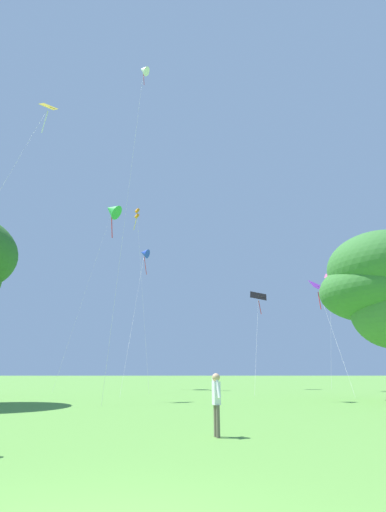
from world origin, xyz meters
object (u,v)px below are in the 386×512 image
at_px(kite_black_large, 259,299).
at_px(kite_yellow_diamond, 43,118).
at_px(kite_pink_low, 331,282).
at_px(person_in_blue_jacket, 216,398).
at_px(tree_right_cluster, 380,286).
at_px(kite_orange_box, 137,215).
at_px(kite_green_small, 112,210).
at_px(kite_purple_streamer, 318,291).
at_px(kite_white_distant, 144,71).
at_px(kite_blue_delta, 144,253).

xyz_separation_m(kite_black_large, kite_yellow_diamond, (-20.65, -16.42, 12.24)).
relative_size(kite_pink_low, kite_black_large, 1.31).
height_order(person_in_blue_jacket, tree_right_cluster, tree_right_cluster).
xyz_separation_m(kite_orange_box, kite_yellow_diamond, (-5.97, -14.83, 2.13)).
xyz_separation_m(kite_green_small, person_in_blue_jacket, (10.87, -30.36, -20.73)).
height_order(kite_purple_streamer, tree_right_cluster, kite_purple_streamer).
distance_m(kite_black_large, kite_white_distant, 27.05).
distance_m(kite_purple_streamer, kite_yellow_diamond, 31.58).
distance_m(kite_white_distant, tree_right_cluster, 27.15).
xyz_separation_m(kite_purple_streamer, kite_green_small, (-24.06, 4.48, 11.63)).
height_order(kite_blue_delta, person_in_blue_jacket, kite_blue_delta).
bearing_deg(kite_white_distant, person_in_blue_jacket, -70.23).
relative_size(kite_pink_low, kite_orange_box, 0.71).
bearing_deg(kite_purple_streamer, kite_yellow_diamond, -154.76).
bearing_deg(kite_white_distant, kite_purple_streamer, 32.66).
height_order(kite_orange_box, kite_green_small, kite_green_small).
bearing_deg(kite_blue_delta, kite_white_distant, -85.65).
bearing_deg(kite_orange_box, kite_white_distant, -81.34).
bearing_deg(kite_green_small, person_in_blue_jacket, -70.30).
bearing_deg(kite_purple_streamer, tree_right_cluster, -93.43).
distance_m(kite_green_small, kite_yellow_diamond, 17.09).
relative_size(kite_black_large, kite_orange_box, 0.54).
bearing_deg(kite_green_small, tree_right_cluster, -37.96).
bearing_deg(kite_yellow_diamond, kite_black_large, 38.49).
distance_m(kite_pink_low, kite_green_small, 31.05).
bearing_deg(kite_orange_box, tree_right_cluster, -39.28).
relative_size(kite_green_small, tree_right_cluster, 2.08).
bearing_deg(kite_yellow_diamond, kite_orange_box, 68.08).
xyz_separation_m(kite_white_distant, kite_purple_streamer, (18.28, 11.72, -17.98)).
height_order(kite_blue_delta, kite_yellow_diamond, kite_yellow_diamond).
relative_size(kite_white_distant, kite_green_small, 1.25).
bearing_deg(kite_orange_box, kite_black_large, 6.17).
height_order(kite_purple_streamer, kite_yellow_diamond, kite_yellow_diamond).
distance_m(kite_blue_delta, kite_pink_low, 25.77).
bearing_deg(kite_black_large, person_in_blue_jacket, -104.00).
height_order(kite_orange_box, person_in_blue_jacket, kite_orange_box).
xyz_separation_m(kite_white_distant, kite_yellow_diamond, (-8.12, -0.73, -5.89)).
distance_m(kite_green_small, person_in_blue_jacket, 38.34).
distance_m(kite_white_distant, person_in_blue_jacket, 30.98).
bearing_deg(kite_yellow_diamond, tree_right_cluster, -2.71).
xyz_separation_m(kite_green_small, tree_right_cluster, (23.24, -18.14, -14.35)).
xyz_separation_m(kite_green_small, kite_yellow_diamond, (-2.33, -16.93, 0.46)).
distance_m(person_in_blue_jacket, tree_right_cluster, 18.53).
distance_m(kite_pink_low, kite_orange_box, 27.62).
height_order(kite_white_distant, kite_purple_streamer, kite_white_distant).
relative_size(kite_blue_delta, kite_white_distant, 0.56).
bearing_deg(person_in_blue_jacket, kite_green_small, 109.70).
distance_m(kite_yellow_diamond, tree_right_cluster, 29.58).
xyz_separation_m(kite_blue_delta, person_in_blue_jacket, (6.20, -28.71, -14.28)).
relative_size(kite_pink_low, kite_purple_streamer, 1.31).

